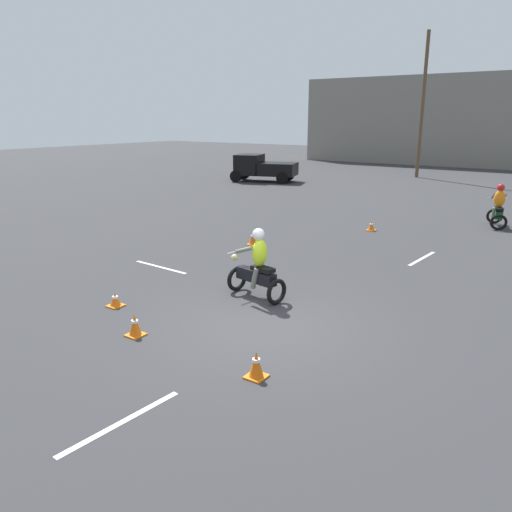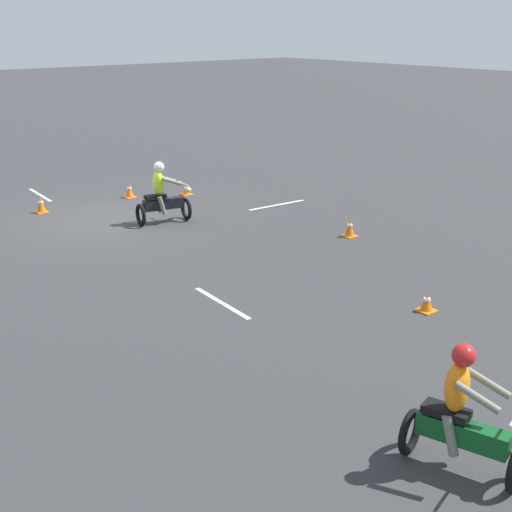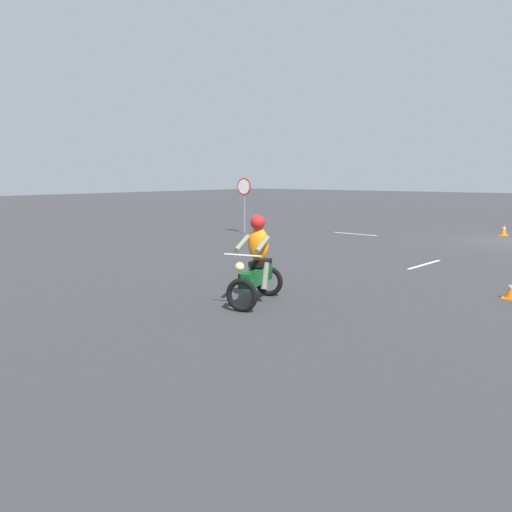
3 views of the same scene
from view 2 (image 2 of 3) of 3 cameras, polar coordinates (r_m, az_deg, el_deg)
The scene contains 11 objects.
ground_plane at distance 19.86m, azimuth -12.08°, elevation 2.89°, with size 120.00×120.00×0.00m, color #333335.
motorcycle_rider_foreground at distance 19.06m, azimuth -7.54°, elevation 4.74°, with size 1.55×0.88×1.66m.
motorcycle_rider_background at distance 8.97m, azimuth 16.10°, elevation -12.26°, with size 0.99×1.56×1.66m.
traffic_cone_near_left at distance 22.23m, azimuth -5.58°, elevation 5.26°, with size 0.32×0.32×0.31m.
traffic_cone_near_right at distance 17.97m, azimuth 7.51°, elevation 2.21°, with size 0.32×0.32×0.45m.
traffic_cone_mid_center at distance 20.93m, azimuth -16.81°, elevation 3.92°, with size 0.32×0.32×0.46m.
traffic_cone_mid_left at distance 22.11m, azimuth -10.08°, elevation 5.16°, with size 0.32×0.32×0.44m.
traffic_cone_far_right at distance 13.66m, azimuth 13.50°, elevation -3.67°, with size 0.32×0.32×0.36m.
lane_stripe_n at distance 13.75m, azimuth -2.74°, elevation -3.76°, with size 0.10×1.89×0.01m, color silver.
lane_stripe_w at distance 20.94m, azimuth 1.69°, elevation 4.11°, with size 0.10×1.99×0.01m, color silver.
lane_stripe_s at distance 23.14m, azimuth -16.90°, elevation 4.70°, with size 0.10×1.97×0.01m, color silver.
Camera 2 is at (8.66, 17.10, 5.21)m, focal length 50.00 mm.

